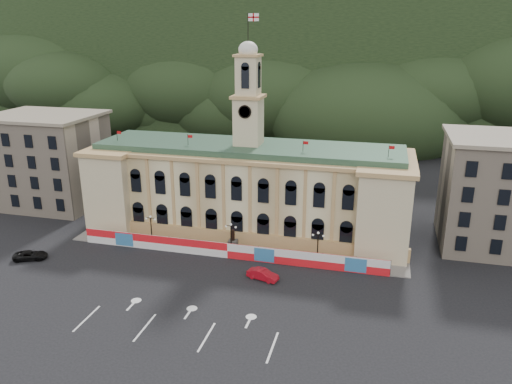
% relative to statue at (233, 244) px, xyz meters
% --- Properties ---
extents(ground, '(260.00, 260.00, 0.00)m').
position_rel_statue_xyz_m(ground, '(0.00, -18.00, -1.19)').
color(ground, black).
rests_on(ground, ground).
extents(lane_markings, '(26.00, 10.00, 0.02)m').
position_rel_statue_xyz_m(lane_markings, '(0.00, -23.00, -1.18)').
color(lane_markings, white).
rests_on(lane_markings, ground).
extents(hill_ridge, '(230.00, 80.00, 64.00)m').
position_rel_statue_xyz_m(hill_ridge, '(0.03, 103.99, 18.30)').
color(hill_ridge, black).
rests_on(hill_ridge, ground).
extents(city_hall, '(56.20, 17.60, 37.10)m').
position_rel_statue_xyz_m(city_hall, '(0.00, 9.63, 6.66)').
color(city_hall, beige).
rests_on(city_hall, ground).
extents(side_building_left, '(21.00, 17.00, 18.60)m').
position_rel_statue_xyz_m(side_building_left, '(-43.00, 12.93, 8.14)').
color(side_building_left, '#C3AE96').
rests_on(side_building_left, ground).
extents(side_building_right, '(21.00, 17.00, 18.60)m').
position_rel_statue_xyz_m(side_building_right, '(43.00, 12.93, 8.14)').
color(side_building_right, '#C3AE96').
rests_on(side_building_right, ground).
extents(hoarding_fence, '(50.00, 0.44, 2.50)m').
position_rel_statue_xyz_m(hoarding_fence, '(0.06, -2.93, 0.06)').
color(hoarding_fence, red).
rests_on(hoarding_fence, ground).
extents(pavement, '(56.00, 5.50, 0.16)m').
position_rel_statue_xyz_m(pavement, '(0.00, -0.25, -1.11)').
color(pavement, slate).
rests_on(pavement, ground).
extents(statue, '(1.40, 1.40, 3.72)m').
position_rel_statue_xyz_m(statue, '(0.00, 0.00, 0.00)').
color(statue, '#595651').
rests_on(statue, ground).
extents(lamp_left, '(1.96, 0.44, 5.15)m').
position_rel_statue_xyz_m(lamp_left, '(-14.00, -1.00, 1.89)').
color(lamp_left, black).
rests_on(lamp_left, ground).
extents(lamp_center, '(1.96, 0.44, 5.15)m').
position_rel_statue_xyz_m(lamp_center, '(0.00, -1.00, 1.89)').
color(lamp_center, black).
rests_on(lamp_center, ground).
extents(lamp_right, '(1.96, 0.44, 5.15)m').
position_rel_statue_xyz_m(lamp_right, '(14.00, -1.00, 1.89)').
color(lamp_right, black).
rests_on(lamp_right, ground).
extents(red_sedan, '(3.99, 5.52, 1.55)m').
position_rel_statue_xyz_m(red_sedan, '(7.09, -8.51, -0.41)').
color(red_sedan, '#AA0C18').
rests_on(red_sedan, ground).
extents(black_suv, '(6.01, 6.77, 1.41)m').
position_rel_statue_xyz_m(black_suv, '(-30.00, -11.22, -0.48)').
color(black_suv, black).
rests_on(black_suv, ground).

